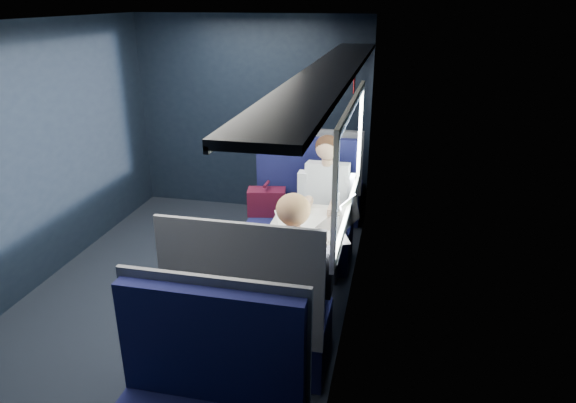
% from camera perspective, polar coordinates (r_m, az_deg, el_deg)
% --- Properties ---
extents(ground, '(2.80, 4.20, 0.01)m').
position_cam_1_polar(ground, '(4.77, -10.78, -9.83)').
color(ground, black).
extents(room_shell, '(3.00, 4.40, 2.40)m').
position_cam_1_polar(room_shell, '(4.19, -11.90, 7.67)').
color(room_shell, black).
rests_on(room_shell, ground).
extents(table, '(0.62, 1.00, 0.74)m').
position_cam_1_polar(table, '(4.18, 1.78, -3.80)').
color(table, '#54565E').
rests_on(table, ground).
extents(seat_bay_near, '(1.07, 0.62, 1.26)m').
position_cam_1_polar(seat_bay_near, '(5.09, 1.35, -1.87)').
color(seat_bay_near, '#0C0E38').
rests_on(seat_bay_near, ground).
extents(seat_bay_far, '(1.04, 0.62, 1.26)m').
position_cam_1_polar(seat_bay_far, '(3.60, -3.87, -13.02)').
color(seat_bay_far, '#0C0E38').
rests_on(seat_bay_far, ground).
extents(seat_row_front, '(1.04, 0.51, 1.16)m').
position_cam_1_polar(seat_row_front, '(5.93, 3.25, 1.50)').
color(seat_row_front, '#0C0E38').
rests_on(seat_row_front, ground).
extents(man, '(0.53, 0.56, 1.32)m').
position_cam_1_polar(man, '(4.78, 4.14, 0.28)').
color(man, black).
rests_on(man, ground).
extents(woman, '(0.53, 0.56, 1.32)m').
position_cam_1_polar(woman, '(3.52, 0.72, -7.82)').
color(woman, black).
rests_on(woman, ground).
extents(papers, '(0.72, 0.85, 0.01)m').
position_cam_1_polar(papers, '(4.15, 2.44, -2.75)').
color(papers, white).
rests_on(papers, table).
extents(laptop, '(0.31, 0.36, 0.23)m').
position_cam_1_polar(laptop, '(4.16, 6.08, -1.89)').
color(laptop, silver).
rests_on(laptop, table).
extents(bottle_small, '(0.06, 0.06, 0.22)m').
position_cam_1_polar(bottle_small, '(4.43, 5.33, 0.12)').
color(bottle_small, silver).
rests_on(bottle_small, table).
extents(cup, '(0.07, 0.07, 0.10)m').
position_cam_1_polar(cup, '(4.46, 5.29, -0.42)').
color(cup, white).
rests_on(cup, table).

